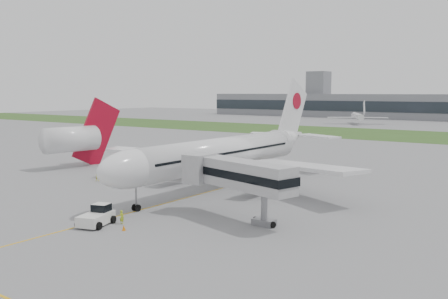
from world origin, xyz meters
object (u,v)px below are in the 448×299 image
Objects in this scene: airliner at (226,152)px; pushback_tug at (97,216)px; jet_bridge at (236,174)px; ground_crew_near at (122,217)px; neighbor_aircraft at (74,138)px.

pushback_tug is (1.19, -27.22, -4.60)m from airliner.
ground_crew_near is (-9.57, -9.42, -4.69)m from jet_bridge.
neighbor_aircraft is (-38.56, 26.86, 4.84)m from pushback_tug.
pushback_tug is 47.24m from neighbor_aircraft.
pushback_tug is 3.11× the size of ground_crew_near.
ground_crew_near is at bearing 26.84° from pushback_tug.
neighbor_aircraft is at bearing 177.68° from jet_bridge.
airliner is 10.66× the size of pushback_tug.
pushback_tug is 0.28× the size of neighbor_aircraft.
jet_bridge reaches higher than ground_crew_near.
neighbor_aircraft is (-37.37, -0.36, 0.24)m from airliner.
airliner is at bearing -89.21° from ground_crew_near.
jet_bridge is at bearing -9.87° from neighbor_aircraft.
neighbor_aircraft is at bearing -179.45° from airliner.
pushback_tug is at bearing 37.90° from ground_crew_near.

